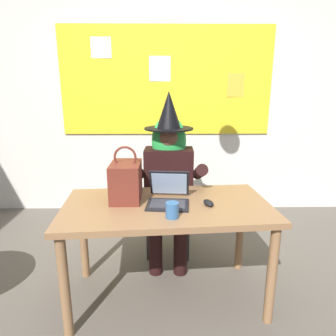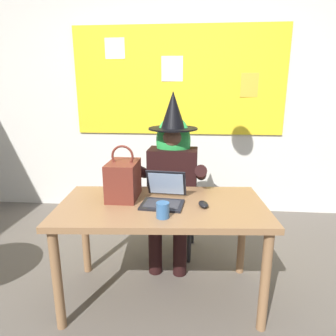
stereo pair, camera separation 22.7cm
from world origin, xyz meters
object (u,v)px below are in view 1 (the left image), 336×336
(chair_at_desk, at_px, (169,197))
(person_costumed, at_px, (169,170))
(desk_main, at_px, (167,216))
(computer_mouse, at_px, (208,203))
(laptop, at_px, (168,196))
(coffee_mug, at_px, (172,210))
(handbag, at_px, (126,181))

(chair_at_desk, height_order, person_costumed, person_costumed)
(desk_main, distance_m, chair_at_desk, 0.74)
(desk_main, relative_size, chair_at_desk, 1.60)
(computer_mouse, bearing_deg, laptop, 155.25)
(desk_main, distance_m, coffee_mug, 0.26)
(desk_main, height_order, laptop, laptop)
(chair_at_desk, xyz_separation_m, person_costumed, (-0.01, -0.12, 0.29))
(computer_mouse, xyz_separation_m, handbag, (-0.56, 0.12, 0.12))
(handbag, bearing_deg, computer_mouse, -12.33)
(desk_main, xyz_separation_m, chair_at_desk, (0.03, 0.72, -0.13))
(laptop, bearing_deg, coffee_mug, -80.36)
(desk_main, bearing_deg, person_costumed, 87.92)
(coffee_mug, bearing_deg, chair_at_desk, 89.96)
(person_costumed, xyz_separation_m, handbag, (-0.30, -0.51, 0.06))
(desk_main, relative_size, person_costumed, 0.99)
(desk_main, xyz_separation_m, person_costumed, (0.02, 0.60, 0.16))
(laptop, height_order, coffee_mug, laptop)
(desk_main, relative_size, laptop, 4.35)
(computer_mouse, bearing_deg, desk_main, 160.55)
(person_costumed, distance_m, laptop, 0.58)
(desk_main, bearing_deg, computer_mouse, -5.55)
(computer_mouse, relative_size, coffee_mug, 1.09)
(desk_main, bearing_deg, laptop, 67.26)
(desk_main, height_order, person_costumed, person_costumed)
(desk_main, relative_size, handbag, 3.79)
(person_costumed, height_order, coffee_mug, person_costumed)
(computer_mouse, bearing_deg, coffee_mug, -156.01)
(desk_main, xyz_separation_m, coffee_mug, (0.03, -0.22, 0.14))
(person_costumed, xyz_separation_m, laptop, (-0.01, -0.58, -0.02))
(person_costumed, relative_size, handbag, 3.84)
(laptop, xyz_separation_m, handbag, (-0.29, 0.07, 0.09))
(handbag, xyz_separation_m, coffee_mug, (0.31, -0.31, -0.09))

